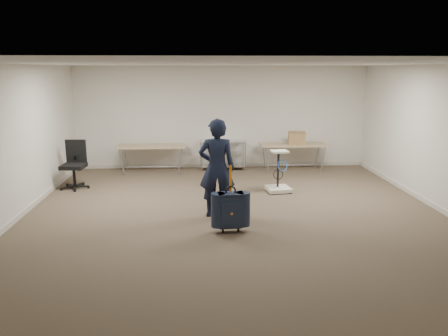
{
  "coord_description": "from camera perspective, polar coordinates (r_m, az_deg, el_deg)",
  "views": [
    {
      "loc": [
        -0.69,
        -7.53,
        2.71
      ],
      "look_at": [
        -0.2,
        0.3,
        0.92
      ],
      "focal_mm": 35.0,
      "sensor_mm": 36.0,
      "label": 1
    }
  ],
  "objects": [
    {
      "name": "ground",
      "position": [
        8.04,
        1.6,
        -6.89
      ],
      "size": [
        9.0,
        9.0,
        0.0
      ],
      "primitive_type": "plane",
      "color": "#473A2B",
      "rests_on": "ground"
    },
    {
      "name": "room_shell",
      "position": [
        9.33,
        0.85,
        -3.74
      ],
      "size": [
        8.0,
        9.0,
        9.0
      ],
      "color": "silver",
      "rests_on": "ground"
    },
    {
      "name": "folding_table_left",
      "position": [
        11.73,
        -9.42,
        2.67
      ],
      "size": [
        1.8,
        0.75,
        0.73
      ],
      "color": "#957D5B",
      "rests_on": "ground"
    },
    {
      "name": "folding_table_right",
      "position": [
        11.95,
        9.04,
        2.87
      ],
      "size": [
        1.8,
        0.75,
        0.73
      ],
      "color": "#957D5B",
      "rests_on": "ground"
    },
    {
      "name": "wire_shelf",
      "position": [
        11.97,
        -0.18,
        1.9
      ],
      "size": [
        1.22,
        0.47,
        0.8
      ],
      "color": "silver",
      "rests_on": "ground"
    },
    {
      "name": "person",
      "position": [
        8.04,
        -0.95,
        -0.02
      ],
      "size": [
        0.69,
        0.47,
        1.84
      ],
      "primitive_type": "imported",
      "rotation": [
        0.0,
        0.0,
        3.1
      ],
      "color": "black",
      "rests_on": "ground"
    },
    {
      "name": "suitcase",
      "position": [
        7.37,
        0.87,
        -5.49
      ],
      "size": [
        0.44,
        0.28,
        1.16
      ],
      "color": "#151D30",
      "rests_on": "ground"
    },
    {
      "name": "office_chair",
      "position": [
        10.69,
        -18.91,
        -0.72
      ],
      "size": [
        0.67,
        0.67,
        1.1
      ],
      "color": "black",
      "rests_on": "ground"
    },
    {
      "name": "equipment_cart",
      "position": [
        9.9,
        7.14,
        -1.69
      ],
      "size": [
        0.58,
        0.58,
        0.94
      ],
      "color": "beige",
      "rests_on": "ground"
    },
    {
      "name": "cardboard_box",
      "position": [
        11.89,
        9.49,
        3.89
      ],
      "size": [
        0.49,
        0.4,
        0.34
      ],
      "primitive_type": "cube",
      "rotation": [
        0.0,
        0.0,
        -0.15
      ],
      "color": "#A4744C",
      "rests_on": "folding_table_right"
    }
  ]
}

